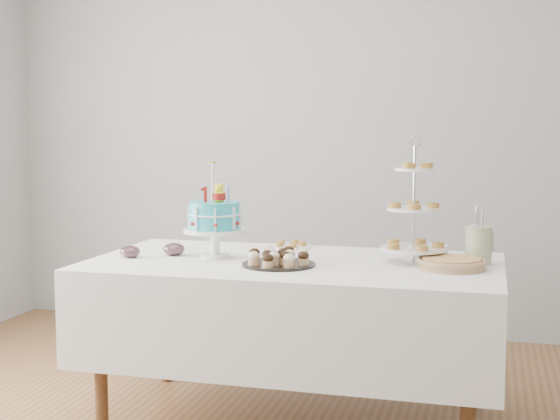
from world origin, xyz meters
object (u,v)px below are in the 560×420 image
(jam_bowl_a, at_px, (130,252))
(jam_bowl_b, at_px, (174,249))
(tiered_stand, at_px, (414,210))
(pastry_plate, at_px, (290,245))
(plate_stack, at_px, (428,252))
(table, at_px, (294,308))
(cupcake_tray, at_px, (279,258))
(utensil_pitcher, at_px, (479,244))
(birthday_cake, at_px, (215,232))
(pie, at_px, (451,263))

(jam_bowl_a, xyz_separation_m, jam_bowl_b, (0.18, 0.12, 0.00))
(tiered_stand, height_order, jam_bowl_a, tiered_stand)
(pastry_plate, distance_m, jam_bowl_b, 0.63)
(tiered_stand, xyz_separation_m, plate_stack, (0.06, 0.07, -0.21))
(pastry_plate, bearing_deg, jam_bowl_b, -141.31)
(table, bearing_deg, jam_bowl_a, -172.13)
(plate_stack, height_order, pastry_plate, plate_stack)
(cupcake_tray, xyz_separation_m, jam_bowl_a, (-0.75, 0.03, -0.01))
(cupcake_tray, height_order, utensil_pitcher, utensil_pitcher)
(table, relative_size, pastry_plate, 8.60)
(birthday_cake, height_order, plate_stack, birthday_cake)
(birthday_cake, distance_m, pie, 1.12)
(utensil_pitcher, bearing_deg, pie, -139.59)
(birthday_cake, xyz_separation_m, cupcake_tray, (0.35, -0.12, -0.09))
(plate_stack, xyz_separation_m, jam_bowl_a, (-1.40, -0.30, -0.01))
(jam_bowl_a, relative_size, jam_bowl_b, 0.93)
(birthday_cake, bearing_deg, tiered_stand, -13.81)
(table, bearing_deg, pastry_plate, 106.77)
(plate_stack, distance_m, jam_bowl_b, 1.23)
(jam_bowl_b, xyz_separation_m, utensil_pitcher, (1.45, 0.13, 0.07))
(cupcake_tray, distance_m, jam_bowl_b, 0.59)
(jam_bowl_b, bearing_deg, utensil_pitcher, 5.12)
(plate_stack, height_order, jam_bowl_a, plate_stack)
(jam_bowl_b, distance_m, utensil_pitcher, 1.46)
(pie, distance_m, utensil_pitcher, 0.20)
(utensil_pitcher, bearing_deg, birthday_cake, 174.06)
(tiered_stand, distance_m, jam_bowl_b, 1.18)
(pie, xyz_separation_m, tiered_stand, (-0.18, 0.13, 0.22))
(cupcake_tray, bearing_deg, table, 74.99)
(tiered_stand, height_order, pastry_plate, tiered_stand)
(table, xyz_separation_m, tiered_stand, (0.55, 0.11, 0.47))
(birthday_cake, relative_size, pastry_plate, 2.07)
(birthday_cake, relative_size, jam_bowl_a, 4.68)
(jam_bowl_b, bearing_deg, plate_stack, 8.46)
(pastry_plate, relative_size, utensil_pitcher, 0.83)
(tiered_stand, bearing_deg, pastry_plate, 156.83)
(table, bearing_deg, utensil_pitcher, 9.31)
(pie, relative_size, jam_bowl_a, 3.13)
(pie, distance_m, jam_bowl_a, 1.52)
(pie, relative_size, tiered_stand, 0.53)
(tiered_stand, bearing_deg, jam_bowl_a, -170.47)
(cupcake_tray, bearing_deg, plate_stack, 26.78)
(tiered_stand, xyz_separation_m, jam_bowl_a, (-1.34, -0.22, -0.22))
(plate_stack, bearing_deg, utensil_pitcher, -12.31)
(jam_bowl_a, relative_size, utensil_pitcher, 0.37)
(plate_stack, height_order, utensil_pitcher, utensil_pitcher)
(cupcake_tray, bearing_deg, pie, 9.07)
(pie, relative_size, jam_bowl_b, 2.92)
(pie, xyz_separation_m, jam_bowl_b, (-1.34, 0.02, 0.00))
(pie, xyz_separation_m, utensil_pitcher, (0.11, 0.15, 0.07))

